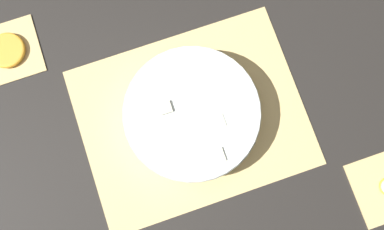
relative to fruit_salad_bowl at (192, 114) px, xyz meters
The scene contains 5 objects.
ground_plane 0.05m from the fruit_salad_bowl, 15.15° to the left, with size 6.00×6.00×0.00m, color black.
bamboo_mat_center 0.04m from the fruit_salad_bowl, 15.15° to the left, with size 0.50×0.39×0.01m.
coaster_mat_near_right 0.46m from the fruit_salad_bowl, 38.70° to the right, with size 0.14×0.14×0.01m.
fruit_salad_bowl is the anchor object (origin of this frame).
orange_slice_whole 0.46m from the fruit_salad_bowl, 38.70° to the right, with size 0.09×0.09×0.01m.
Camera 1 is at (0.04, 0.12, 0.84)m, focal length 35.00 mm.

